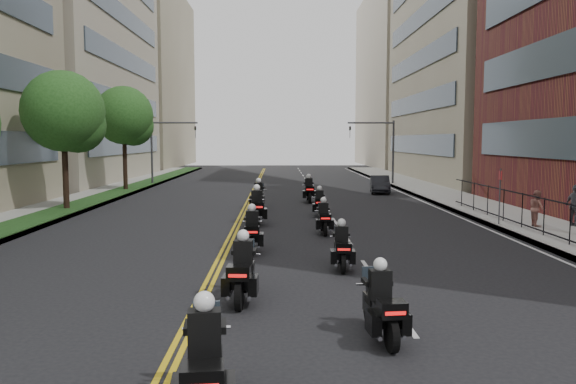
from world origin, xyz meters
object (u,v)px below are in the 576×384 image
object	(u,v)px
motorcycle_6	(257,209)
motorcycle_8	(258,196)
motorcycle_2	(243,274)
motorcycle_9	(309,191)
parked_sedan	(380,184)
motorcycle_1	(382,308)
motorcycle_4	(252,233)
pedestrian_c	(576,205)
motorcycle_3	(342,249)
motorcycle_7	(320,204)
motorcycle_5	(324,219)
motorcycle_0	(205,369)
pedestrian_b	(537,208)

from	to	relation	value
motorcycle_6	motorcycle_8	size ratio (longest dim) A/B	1.07
motorcycle_2	motorcycle_9	distance (m)	22.04
motorcycle_2	parked_sedan	size ratio (longest dim) A/B	0.61
motorcycle_1	motorcycle_4	distance (m)	9.31
motorcycle_1	motorcycle_8	world-z (taller)	motorcycle_8
motorcycle_9	pedestrian_c	size ratio (longest dim) A/B	1.32
parked_sedan	motorcycle_3	bearing A→B (deg)	-95.83
motorcycle_7	motorcycle_2	bearing A→B (deg)	-97.43
motorcycle_1	motorcycle_5	distance (m)	12.53
motorcycle_1	motorcycle_2	distance (m)	3.94
motorcycle_0	motorcycle_1	xyz separation A→B (m)	(3.07, 3.07, -0.07)
pedestrian_b	motorcycle_9	bearing A→B (deg)	44.52
motorcycle_0	motorcycle_6	size ratio (longest dim) A/B	0.96
motorcycle_1	motorcycle_6	size ratio (longest dim) A/B	0.87
motorcycle_4	motorcycle_2	bearing A→B (deg)	-91.24
motorcycle_0	parked_sedan	distance (m)	34.76
pedestrian_b	motorcycle_4	bearing A→B (deg)	114.79
motorcycle_3	motorcycle_0	bearing A→B (deg)	-105.76
parked_sedan	pedestrian_c	xyz separation A→B (m)	(5.50, -17.16, 0.43)
motorcycle_0	motorcycle_8	size ratio (longest dim) A/B	1.03
motorcycle_4	pedestrian_c	xyz separation A→B (m)	(13.97, 4.63, 0.40)
motorcycle_2	motorcycle_8	world-z (taller)	motorcycle_2
motorcycle_2	motorcycle_4	distance (m)	6.16
motorcycle_5	motorcycle_6	bearing A→B (deg)	136.26
motorcycle_2	motorcycle_9	world-z (taller)	motorcycle_9
motorcycle_1	motorcycle_8	distance (m)	21.64
motorcycle_6	pedestrian_c	world-z (taller)	pedestrian_c
motorcycle_4	pedestrian_b	bearing A→B (deg)	18.96
motorcycle_0	motorcycle_9	distance (m)	27.76
motorcycle_3	pedestrian_b	xyz separation A→B (m)	(9.42, 7.38, 0.34)
motorcycle_3	motorcycle_6	size ratio (longest dim) A/B	0.82
motorcycle_6	motorcycle_4	bearing A→B (deg)	-93.71
motorcycle_4	pedestrian_b	distance (m)	13.13
motorcycle_1	parked_sedan	bearing A→B (deg)	74.16
motorcycle_7	parked_sedan	distance (m)	13.58
motorcycle_2	motorcycle_4	bearing A→B (deg)	93.67
motorcycle_0	motorcycle_4	world-z (taller)	motorcycle_0
motorcycle_2	pedestrian_c	world-z (taller)	pedestrian_c
motorcycle_0	pedestrian_b	bearing A→B (deg)	47.79
motorcycle_2	motorcycle_6	distance (m)	12.58
motorcycle_2	pedestrian_c	size ratio (longest dim) A/B	1.29
motorcycle_5	pedestrian_c	size ratio (longest dim) A/B	1.13
pedestrian_b	pedestrian_c	bearing A→B (deg)	-86.48
motorcycle_7	pedestrian_c	size ratio (longest dim) A/B	1.15
motorcycle_4	parked_sedan	xyz separation A→B (m)	(8.47, 21.78, -0.02)
motorcycle_5	motorcycle_8	world-z (taller)	motorcycle_8
motorcycle_0	pedestrian_c	size ratio (longest dim) A/B	1.32
motorcycle_4	motorcycle_6	bearing A→B (deg)	88.92
motorcycle_2	parked_sedan	distance (m)	29.18
motorcycle_6	motorcycle_8	world-z (taller)	motorcycle_6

